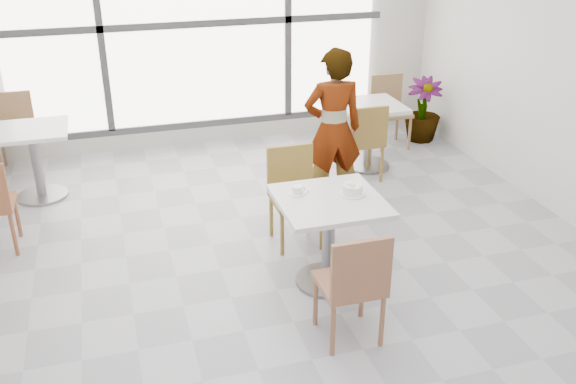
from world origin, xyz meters
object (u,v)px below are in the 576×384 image
object	(u,v)px
main_table	(329,225)
chair_far	(293,188)
bg_chair_left_far	(15,126)
bg_table_left	(35,153)
coffee_cup	(298,190)
bg_table_right	(369,126)
bg_chair_right_far	(389,106)
plant_right	(423,110)
person	(333,130)
bg_chair_right_near	(364,138)
chair_near	(354,281)
oatmeal_bowl	(352,189)

from	to	relation	value
main_table	chair_far	distance (m)	0.78
bg_chair_left_far	bg_table_left	bearing A→B (deg)	-73.58
chair_far	coffee_cup	bearing A→B (deg)	-104.04
bg_table_left	bg_table_right	bearing A→B (deg)	-3.27
coffee_cup	bg_table_right	size ratio (longest dim) A/B	0.21
bg_chair_right_far	plant_right	size ratio (longest dim) A/B	1.08
bg_table_right	coffee_cup	bearing A→B (deg)	-126.18
person	bg_chair_right_near	bearing A→B (deg)	-135.59
coffee_cup	bg_chair_right_near	size ratio (longest dim) A/B	0.18
chair_near	chair_far	bearing A→B (deg)	-91.62
chair_far	person	world-z (taller)	person
bg_table_left	bg_chair_right_far	size ratio (longest dim) A/B	0.86
chair_far	bg_table_left	bearing A→B (deg)	144.70
bg_table_right	bg_chair_right_near	distance (m)	0.41
bg_table_right	plant_right	world-z (taller)	plant_right
bg_chair_right_near	coffee_cup	bearing A→B (deg)	52.62
person	main_table	bearing A→B (deg)	72.85
coffee_cup	plant_right	distance (m)	3.65
person	bg_table_right	distance (m)	1.14
chair_far	oatmeal_bowl	distance (m)	0.84
chair_near	plant_right	size ratio (longest dim) A/B	1.08
bg_chair_right_far	plant_right	bearing A→B (deg)	1.24
bg_table_right	bg_chair_right_near	world-z (taller)	bg_chair_right_near
coffee_cup	bg_table_right	xyz separation A→B (m)	(1.48, 2.02, -0.29)
oatmeal_bowl	plant_right	world-z (taller)	oatmeal_bowl
bg_table_left	chair_far	bearing A→B (deg)	-35.30
plant_right	bg_chair_left_far	bearing A→B (deg)	174.34
oatmeal_bowl	bg_chair_right_far	size ratio (longest dim) A/B	0.24
main_table	bg_table_right	distance (m)	2.52
bg_chair_left_far	bg_chair_right_far	distance (m)	4.39
oatmeal_bowl	bg_chair_right_far	xyz separation A→B (m)	(1.60, 2.76, -0.29)
person	bg_chair_right_far	world-z (taller)	person
main_table	bg_chair_right_far	distance (m)	3.32
main_table	bg_table_right	world-z (taller)	same
oatmeal_bowl	person	xyz separation A→B (m)	(0.33, 1.33, 0.01)
chair_near	person	xyz separation A→B (m)	(0.62, 2.13, 0.30)
chair_near	bg_chair_left_far	size ratio (longest dim) A/B	1.00
plant_right	bg_table_right	bearing A→B (deg)	-148.19
coffee_cup	bg_chair_right_far	xyz separation A→B (m)	(2.00, 2.64, -0.28)
chair_near	bg_table_left	bearing A→B (deg)	-54.92
chair_far	coffee_cup	distance (m)	0.70
main_table	plant_right	size ratio (longest dim) A/B	1.00
bg_table_left	chair_near	bearing A→B (deg)	-54.92
bg_table_right	plant_right	bearing A→B (deg)	31.81
bg_table_right	plant_right	size ratio (longest dim) A/B	0.93
chair_far	person	bearing A→B (deg)	45.02
person	plant_right	xyz separation A→B (m)	(1.75, 1.44, -0.40)
coffee_cup	plant_right	world-z (taller)	coffee_cup
chair_far	oatmeal_bowl	size ratio (longest dim) A/B	4.14
chair_near	bg_table_left	distance (m)	3.85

